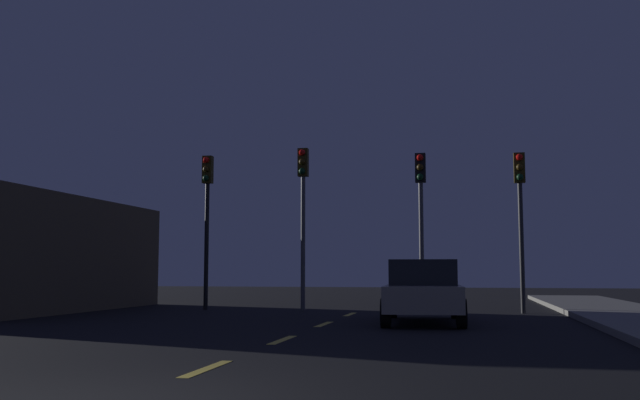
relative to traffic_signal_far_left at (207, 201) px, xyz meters
name	(u,v)px	position (x,y,z in m)	size (l,w,h in m)	color
ground_plane	(291,337)	(4.95, -8.46, -3.50)	(80.00, 80.00, 0.00)	black
lane_stripe_second	(207,369)	(4.95, -12.86, -3.49)	(0.16, 1.60, 0.01)	#EACC4C
lane_stripe_third	(282,340)	(4.95, -9.06, -3.49)	(0.16, 1.60, 0.01)	#EACC4C
lane_stripe_fourth	(324,324)	(4.95, -5.26, -3.49)	(0.16, 1.60, 0.01)	#EACC4C
lane_stripe_fifth	(350,314)	(4.95, -1.46, -3.49)	(0.16, 1.60, 0.01)	#EACC4C
traffic_signal_far_left	(207,201)	(0.00, 0.00, 0.00)	(0.32, 0.38, 5.00)	black
traffic_signal_center_left	(303,197)	(3.22, 0.00, 0.09)	(0.32, 0.38, 5.13)	#4C4C51
traffic_signal_center_right	(421,200)	(6.92, 0.00, -0.10)	(0.32, 0.38, 4.85)	#4C4C51
traffic_signal_far_right	(520,200)	(9.86, 0.00, -0.15)	(0.32, 0.38, 4.76)	#2D2D30
car_stopped_ahead	(423,291)	(7.21, -4.34, -2.74)	(2.07, 4.46, 1.51)	gray
storefront_left	(6,255)	(-5.93, -1.89, -1.75)	(5.76, 9.87, 3.49)	brown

